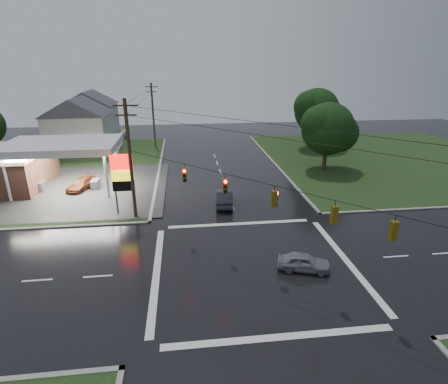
{
  "coord_description": "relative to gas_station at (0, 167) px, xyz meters",
  "views": [
    {
      "loc": [
        -4.73,
        -21.37,
        14.08
      ],
      "look_at": [
        -1.32,
        7.42,
        3.0
      ],
      "focal_mm": 28.0,
      "sensor_mm": 36.0,
      "label": 1
    }
  ],
  "objects": [
    {
      "name": "house_far",
      "position": [
        3.73,
        28.3,
        1.86
      ],
      "size": [
        11.05,
        8.48,
        8.6
      ],
      "color": "silver",
      "rests_on": "ground"
    },
    {
      "name": "utility_pole_n",
      "position": [
        16.18,
        18.3,
        2.92
      ],
      "size": [
        2.2,
        0.32,
        10.5
      ],
      "color": "#382619",
      "rests_on": "ground"
    },
    {
      "name": "house_near",
      "position": [
        4.73,
        16.3,
        1.86
      ],
      "size": [
        11.05,
        8.48,
        8.6
      ],
      "color": "silver",
      "rests_on": "ground"
    },
    {
      "name": "grass_nw",
      "position": [
        -0.32,
        6.3,
        -2.51
      ],
      "size": [
        36.0,
        36.0,
        0.08
      ],
      "primitive_type": "cube",
      "color": "black",
      "rests_on": "ground"
    },
    {
      "name": "car_crossing",
      "position": [
        29.07,
        -20.56,
        -1.92
      ],
      "size": [
        3.96,
        2.48,
        1.26
      ],
      "primitive_type": "imported",
      "rotation": [
        0.0,
        0.0,
        1.28
      ],
      "color": "gray",
      "rests_on": "ground"
    },
    {
      "name": "tree_ne_far",
      "position": [
        42.83,
        14.29,
        3.63
      ],
      "size": [
        8.46,
        7.2,
        9.8
      ],
      "color": "black",
      "rests_on": "ground"
    },
    {
      "name": "car_north",
      "position": [
        24.88,
        -8.03,
        -1.77
      ],
      "size": [
        2.12,
        4.87,
        1.56
      ],
      "primitive_type": "imported",
      "rotation": [
        0.0,
        0.0,
        3.04
      ],
      "color": "#23232B",
      "rests_on": "ground"
    },
    {
      "name": "pylon_sign",
      "position": [
        15.18,
        -9.2,
        1.46
      ],
      "size": [
        2.0,
        0.35,
        6.0
      ],
      "color": "#59595E",
      "rests_on": "ground"
    },
    {
      "name": "car_pump",
      "position": [
        9.15,
        -1.72,
        -1.9
      ],
      "size": [
        3.19,
        4.77,
        1.28
      ],
      "primitive_type": "imported",
      "rotation": [
        0.0,
        0.0,
        -0.34
      ],
      "color": "#572513",
      "rests_on": "ground"
    },
    {
      "name": "tree_ne_near",
      "position": [
        39.82,
        2.29,
        3.01
      ],
      "size": [
        7.99,
        6.8,
        8.98
      ],
      "color": "black",
      "rests_on": "ground"
    },
    {
      "name": "ground",
      "position": [
        25.68,
        -19.7,
        -2.55
      ],
      "size": [
        120.0,
        120.0,
        0.0
      ],
      "primitive_type": "plane",
      "color": "black",
      "rests_on": "ground"
    },
    {
      "name": "grass_ne",
      "position": [
        51.68,
        6.3,
        -2.51
      ],
      "size": [
        36.0,
        36.0,
        0.08
      ],
      "primitive_type": "cube",
      "color": "black",
      "rests_on": "ground"
    },
    {
      "name": "traffic_signals",
      "position": [
        25.69,
        -19.72,
        3.93
      ],
      "size": [
        26.87,
        26.87,
        1.47
      ],
      "color": "black",
      "rests_on": "ground"
    },
    {
      "name": "utility_pole_nw",
      "position": [
        16.18,
        -10.2,
        3.17
      ],
      "size": [
        2.2,
        0.32,
        11.0
      ],
      "color": "#382619",
      "rests_on": "ground"
    },
    {
      "name": "gas_station",
      "position": [
        0.0,
        0.0,
        0.0
      ],
      "size": [
        26.2,
        18.0,
        5.6
      ],
      "color": "#2D2D2D",
      "rests_on": "ground"
    }
  ]
}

